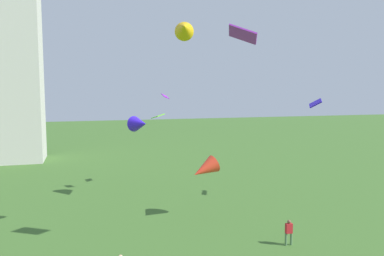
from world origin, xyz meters
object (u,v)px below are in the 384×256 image
object	(u,v)px
person_1	(289,231)
kite_flying_0	(204,169)
kite_flying_1	(184,29)
kite_flying_5	(140,124)
kite_flying_6	(165,96)
kite_flying_2	(315,103)
kite_flying_3	(243,34)
kite_flying_4	(158,116)

from	to	relation	value
person_1	kite_flying_0	world-z (taller)	kite_flying_0
kite_flying_1	kite_flying_5	bearing A→B (deg)	111.85
person_1	kite_flying_6	size ratio (longest dim) A/B	1.74
person_1	kite_flying_0	distance (m)	8.06
kite_flying_5	kite_flying_6	size ratio (longest dim) A/B	2.58
kite_flying_0	kite_flying_6	world-z (taller)	kite_flying_6
kite_flying_1	kite_flying_6	distance (m)	12.79
kite_flying_0	kite_flying_5	xyz separation A→B (m)	(-4.02, 6.61, 3.08)
kite_flying_0	kite_flying_2	size ratio (longest dim) A/B	1.35
kite_flying_3	kite_flying_6	size ratio (longest dim) A/B	1.87
kite_flying_6	kite_flying_5	bearing A→B (deg)	103.39
kite_flying_2	kite_flying_4	size ratio (longest dim) A/B	1.21
kite_flying_1	kite_flying_2	xyz separation A→B (m)	(13.70, 5.93, -5.02)
kite_flying_4	kite_flying_5	size ratio (longest dim) A/B	0.64
person_1	kite_flying_5	distance (m)	16.39
kite_flying_2	kite_flying_4	world-z (taller)	kite_flying_2
kite_flying_2	kite_flying_6	xyz separation A→B (m)	(-12.38, 5.98, 0.57)
person_1	kite_flying_2	distance (m)	13.57
kite_flying_1	kite_flying_6	bearing A→B (deg)	98.75
kite_flying_4	kite_flying_5	world-z (taller)	kite_flying_5
kite_flying_3	person_1	bearing A→B (deg)	-137.64
kite_flying_1	kite_flying_6	xyz separation A→B (m)	(1.32, 11.92, -4.45)
kite_flying_0	kite_flying_4	bearing A→B (deg)	172.20
kite_flying_5	kite_flying_0	bearing A→B (deg)	-82.55
kite_flying_2	kite_flying_3	world-z (taller)	kite_flying_3
kite_flying_3	kite_flying_5	size ratio (longest dim) A/B	0.73
kite_flying_3	kite_flying_4	world-z (taller)	kite_flying_3
kite_flying_2	kite_flying_6	world-z (taller)	kite_flying_6
kite_flying_0	kite_flying_2	world-z (taller)	kite_flying_2
kite_flying_1	kite_flying_6	world-z (taller)	kite_flying_1
kite_flying_1	kite_flying_3	xyz separation A→B (m)	(2.68, -3.00, -0.65)
kite_flying_1	kite_flying_5	distance (m)	12.92
kite_flying_4	kite_flying_0	bearing A→B (deg)	-14.08
kite_flying_0	kite_flying_4	world-z (taller)	kite_flying_4
kite_flying_5	kite_flying_6	distance (m)	3.75
kite_flying_2	kite_flying_6	bearing A→B (deg)	95.27
kite_flying_2	kite_flying_4	bearing A→B (deg)	83.30
kite_flying_1	kite_flying_4	bearing A→B (deg)	100.28
kite_flying_0	kite_flying_5	distance (m)	8.33
kite_flying_4	kite_flying_6	bearing A→B (deg)	-21.04
person_1	kite_flying_0	xyz separation A→B (m)	(-3.70, 6.51, 2.99)
kite_flying_2	kite_flying_5	distance (m)	15.88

